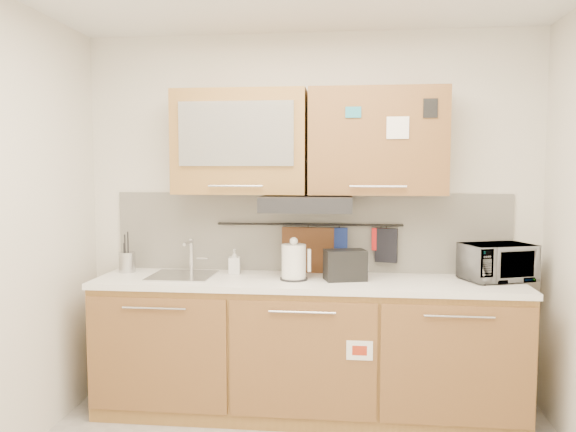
# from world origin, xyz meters

# --- Properties ---
(wall_back) EXTENTS (3.20, 0.00, 3.20)m
(wall_back) POSITION_xyz_m (0.00, 1.50, 1.30)
(wall_back) COLOR silver
(wall_back) RESTS_ON ground
(base_cabinet) EXTENTS (2.80, 0.64, 0.88)m
(base_cabinet) POSITION_xyz_m (0.00, 1.19, 0.41)
(base_cabinet) COLOR olive
(base_cabinet) RESTS_ON floor
(countertop) EXTENTS (2.82, 0.62, 0.04)m
(countertop) POSITION_xyz_m (0.00, 1.19, 0.90)
(countertop) COLOR white
(countertop) RESTS_ON base_cabinet
(backsplash) EXTENTS (2.80, 0.02, 0.56)m
(backsplash) POSITION_xyz_m (0.00, 1.49, 1.20)
(backsplash) COLOR silver
(backsplash) RESTS_ON countertop
(upper_cabinets) EXTENTS (1.82, 0.37, 0.70)m
(upper_cabinets) POSITION_xyz_m (-0.00, 1.32, 1.83)
(upper_cabinets) COLOR olive
(upper_cabinets) RESTS_ON wall_back
(range_hood) EXTENTS (0.60, 0.46, 0.10)m
(range_hood) POSITION_xyz_m (0.00, 1.25, 1.42)
(range_hood) COLOR black
(range_hood) RESTS_ON upper_cabinets
(sink) EXTENTS (0.42, 0.40, 0.26)m
(sink) POSITION_xyz_m (-0.85, 1.21, 0.92)
(sink) COLOR silver
(sink) RESTS_ON countertop
(utensil_rail) EXTENTS (1.30, 0.02, 0.02)m
(utensil_rail) POSITION_xyz_m (0.00, 1.45, 1.26)
(utensil_rail) COLOR black
(utensil_rail) RESTS_ON backsplash
(utensil_crock) EXTENTS (0.12, 0.12, 0.29)m
(utensil_crock) POSITION_xyz_m (-1.28, 1.31, 0.99)
(utensil_crock) COLOR #B1B2B6
(utensil_crock) RESTS_ON countertop
(kettle) EXTENTS (0.21, 0.19, 0.28)m
(kettle) POSITION_xyz_m (-0.08, 1.16, 1.03)
(kettle) COLOR silver
(kettle) RESTS_ON countertop
(toaster) EXTENTS (0.30, 0.22, 0.20)m
(toaster) POSITION_xyz_m (0.26, 1.18, 1.02)
(toaster) COLOR black
(toaster) RESTS_ON countertop
(microwave) EXTENTS (0.51, 0.43, 0.24)m
(microwave) POSITION_xyz_m (1.25, 1.29, 1.04)
(microwave) COLOR #999999
(microwave) RESTS_ON countertop
(soap_bottle) EXTENTS (0.09, 0.09, 0.17)m
(soap_bottle) POSITION_xyz_m (-0.51, 1.34, 1.01)
(soap_bottle) COLOR #999999
(soap_bottle) RESTS_ON countertop
(cutting_board) EXTENTS (0.37, 0.05, 0.46)m
(cutting_board) POSITION_xyz_m (-0.01, 1.44, 1.01)
(cutting_board) COLOR brown
(cutting_board) RESTS_ON utensil_rail
(oven_mitt) EXTENTS (0.12, 0.04, 0.19)m
(oven_mitt) POSITION_xyz_m (0.21, 1.44, 1.14)
(oven_mitt) COLOR navy
(oven_mitt) RESTS_ON utensil_rail
(dark_pouch) EXTENTS (0.16, 0.08, 0.24)m
(dark_pouch) POSITION_xyz_m (0.54, 1.44, 1.12)
(dark_pouch) COLOR black
(dark_pouch) RESTS_ON utensil_rail
(pot_holder) EXTENTS (0.13, 0.04, 0.16)m
(pot_holder) POSITION_xyz_m (0.50, 1.44, 1.16)
(pot_holder) COLOR red
(pot_holder) RESTS_ON utensil_rail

